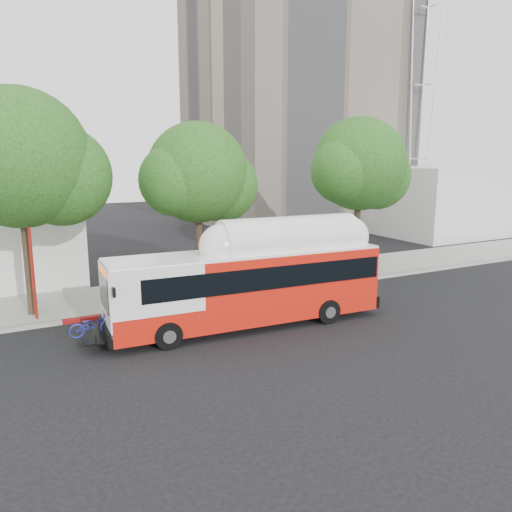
% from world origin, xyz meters
% --- Properties ---
extents(ground, '(120.00, 120.00, 0.00)m').
position_xyz_m(ground, '(0.00, 0.00, 0.00)').
color(ground, black).
rests_on(ground, ground).
extents(sidewalk, '(60.00, 5.00, 0.15)m').
position_xyz_m(sidewalk, '(0.00, 6.50, 0.07)').
color(sidewalk, gray).
rests_on(sidewalk, ground).
extents(curb_strip, '(60.00, 0.30, 0.15)m').
position_xyz_m(curb_strip, '(0.00, 3.90, 0.07)').
color(curb_strip, gray).
rests_on(curb_strip, ground).
extents(red_curb_segment, '(10.00, 0.32, 0.16)m').
position_xyz_m(red_curb_segment, '(-3.00, 3.90, 0.08)').
color(red_curb_segment, maroon).
rests_on(red_curb_segment, ground).
extents(street_tree_left, '(6.67, 5.80, 9.74)m').
position_xyz_m(street_tree_left, '(-8.53, 5.56, 6.60)').
color(street_tree_left, '#2D2116').
rests_on(street_tree_left, ground).
extents(street_tree_mid, '(5.75, 5.00, 8.62)m').
position_xyz_m(street_tree_mid, '(-0.59, 6.06, 5.91)').
color(street_tree_mid, '#2D2116').
rests_on(street_tree_mid, ground).
extents(street_tree_right, '(6.21, 5.40, 9.18)m').
position_xyz_m(street_tree_right, '(9.44, 5.86, 6.26)').
color(street_tree_right, '#2D2116').
rests_on(street_tree_right, ground).
extents(apartment_tower, '(18.00, 18.00, 37.00)m').
position_xyz_m(apartment_tower, '(18.00, 28.00, 17.62)').
color(apartment_tower, tan).
rests_on(apartment_tower, ground).
extents(horizon_block, '(20.00, 12.00, 6.00)m').
position_xyz_m(horizon_block, '(30.00, 16.00, 3.00)').
color(horizon_block, silver).
rests_on(horizon_block, ground).
extents(comms_tower, '(2.80, 2.80, 40.00)m').
position_xyz_m(comms_tower, '(26.00, 18.00, 20.00)').
color(comms_tower, silver).
rests_on(comms_tower, ground).
extents(transit_bus, '(12.24, 3.04, 3.59)m').
position_xyz_m(transit_bus, '(-1.09, 0.09, 1.68)').
color(transit_bus, red).
rests_on(transit_bus, ground).
extents(signal_pole, '(0.12, 0.41, 4.35)m').
position_xyz_m(signal_pole, '(-8.90, 4.67, 2.23)').
color(signal_pole, '#A81A11').
rests_on(signal_pole, ground).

